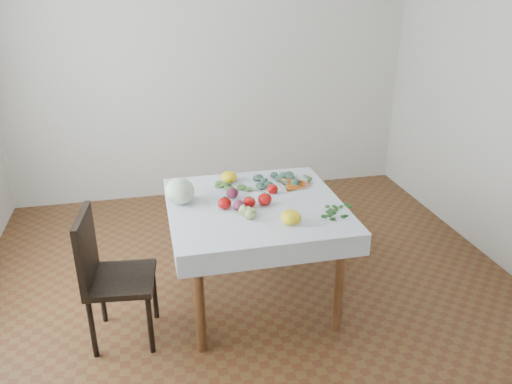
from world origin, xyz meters
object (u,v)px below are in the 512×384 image
heirloom_back (229,177)px  carrot_bunch (299,184)px  table (255,217)px  cabbage (180,191)px  chair (106,270)px

heirloom_back → carrot_bunch: (0.47, -0.18, -0.03)m
table → heirloom_back: heirloom_back is taller
table → cabbage: cabbage is taller
carrot_bunch → cabbage: bearing=-172.9°
table → chair: chair is taller
cabbage → carrot_bunch: 0.86m
chair → heirloom_back: size_ratio=7.29×
table → cabbage: size_ratio=5.19×
carrot_bunch → table: bearing=-149.5°
heirloom_back → carrot_bunch: bearing=-20.6°
cabbage → carrot_bunch: size_ratio=0.94×
table → heirloom_back: 0.43m
cabbage → table: bearing=-13.0°
chair → cabbage: 0.67m
cabbage → heirloom_back: cabbage is taller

